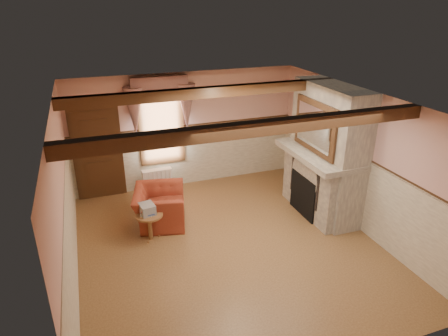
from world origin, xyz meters
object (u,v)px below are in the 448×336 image
object	(u,v)px
radiator	(157,181)
side_table	(150,227)
mantel_clock	(307,139)
oil_lamp	(308,138)
armchair	(160,206)
bowl	(322,151)

from	to	relation	value
radiator	side_table	bearing A→B (deg)	-106.56
side_table	mantel_clock	world-z (taller)	mantel_clock
mantel_clock	oil_lamp	xyz separation A→B (m)	(0.00, -0.03, 0.04)
side_table	mantel_clock	xyz separation A→B (m)	(3.60, 0.39, 1.25)
side_table	oil_lamp	xyz separation A→B (m)	(3.60, 0.36, 1.29)
side_table	mantel_clock	bearing A→B (deg)	6.16
armchair	side_table	size ratio (longest dim) A/B	2.10
armchair	side_table	world-z (taller)	armchair
radiator	bowl	bearing A→B (deg)	-36.96
radiator	mantel_clock	world-z (taller)	mantel_clock
armchair	bowl	bearing A→B (deg)	-89.65
bowl	mantel_clock	bearing A→B (deg)	90.00
armchair	side_table	distance (m)	0.64
radiator	mantel_clock	size ratio (longest dim) A/B	2.92
mantel_clock	side_table	bearing A→B (deg)	-173.84
side_table	mantel_clock	distance (m)	3.83
mantel_clock	oil_lamp	distance (m)	0.05
side_table	radiator	size ratio (longest dim) A/B	0.79
radiator	oil_lamp	distance (m)	3.69
radiator	oil_lamp	size ratio (longest dim) A/B	2.50
mantel_clock	bowl	bearing A→B (deg)	-90.00
mantel_clock	oil_lamp	bearing A→B (deg)	-90.00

